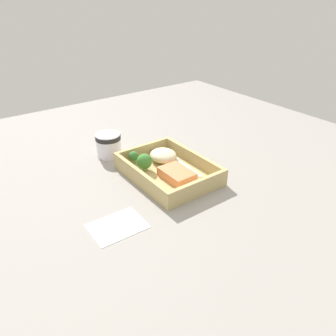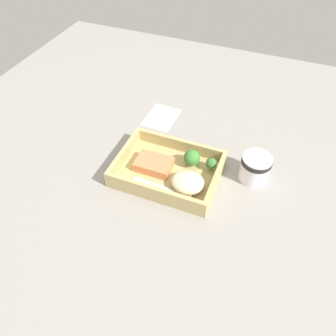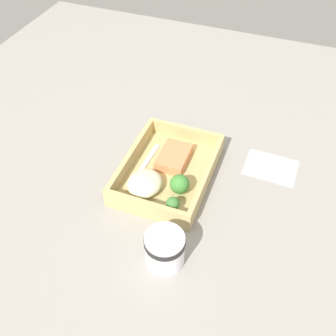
# 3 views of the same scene
# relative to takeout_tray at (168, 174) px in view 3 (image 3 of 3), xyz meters

# --- Properties ---
(ground_plane) EXTENTS (1.60, 1.60, 0.02)m
(ground_plane) POSITION_rel_takeout_tray_xyz_m (0.00, 0.00, -0.02)
(ground_plane) COLOR gray
(takeout_tray) EXTENTS (0.28, 0.21, 0.01)m
(takeout_tray) POSITION_rel_takeout_tray_xyz_m (0.00, 0.00, 0.00)
(takeout_tray) COLOR tan
(takeout_tray) RESTS_ON ground_plane
(tray_rim) EXTENTS (0.28, 0.21, 0.04)m
(tray_rim) POSITION_rel_takeout_tray_xyz_m (0.00, 0.00, 0.03)
(tray_rim) COLOR tan
(tray_rim) RESTS_ON takeout_tray
(salmon_fillet) EXTENTS (0.10, 0.07, 0.03)m
(salmon_fillet) POSITION_rel_takeout_tray_xyz_m (-0.04, 0.00, 0.02)
(salmon_fillet) COLOR #E48250
(salmon_fillet) RESTS_ON takeout_tray
(mashed_potatoes) EXTENTS (0.09, 0.08, 0.04)m
(mashed_potatoes) POSITION_rel_takeout_tray_xyz_m (0.07, -0.03, 0.02)
(mashed_potatoes) COLOR beige
(mashed_potatoes) RESTS_ON takeout_tray
(broccoli_floret_1) EXTENTS (0.05, 0.05, 0.05)m
(broccoli_floret_1) POSITION_rel_takeout_tray_xyz_m (0.05, 0.05, 0.03)
(broccoli_floret_1) COLOR #83A163
(broccoli_floret_1) RESTS_ON takeout_tray
(broccoli_floret_2) EXTENTS (0.03, 0.03, 0.04)m
(broccoli_floret_2) POSITION_rel_takeout_tray_xyz_m (0.11, 0.05, 0.03)
(broccoli_floret_2) COLOR #83AD61
(broccoli_floret_2) RESTS_ON takeout_tray
(fork) EXTENTS (0.16, 0.02, 0.00)m
(fork) POSITION_rel_takeout_tray_xyz_m (0.01, -0.06, 0.01)
(fork) COLOR white
(fork) RESTS_ON takeout_tray
(paper_cup) EXTENTS (0.08, 0.08, 0.08)m
(paper_cup) POSITION_rel_takeout_tray_xyz_m (0.22, 0.08, 0.04)
(paper_cup) COLOR white
(paper_cup) RESTS_ON ground_plane
(receipt_slip) EXTENTS (0.10, 0.13, 0.00)m
(receipt_slip) POSITION_rel_takeout_tray_xyz_m (-0.12, 0.23, -0.00)
(receipt_slip) COLOR white
(receipt_slip) RESTS_ON ground_plane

